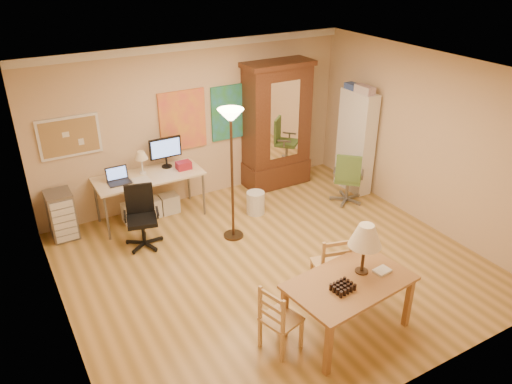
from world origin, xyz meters
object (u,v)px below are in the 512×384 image
armoire (276,133)px  office_chair_black (143,230)px  dining_table (355,268)px  bookshelf (356,142)px  computer_desk (151,191)px  office_chair_green (347,189)px

armoire → office_chair_black: bearing=-163.8°
dining_table → bookshelf: bearing=50.1°
office_chair_black → armoire: (2.84, 0.83, 0.74)m
office_chair_black → armoire: 3.05m
bookshelf → dining_table: bearing=-129.9°
computer_desk → office_chair_green: 3.33m
dining_table → office_chair_black: (-1.54, 2.94, -0.59)m
office_chair_black → bookshelf: (3.95, -0.06, 0.66)m
armoire → dining_table: bearing=-109.0°
armoire → computer_desk: bearing=-178.1°
bookshelf → office_chair_green: bearing=-138.9°
computer_desk → armoire: bearing=1.9°
office_chair_green → office_chair_black: bearing=172.8°
office_chair_green → computer_desk: bearing=159.0°
armoire → bookshelf: size_ratio=1.25×
computer_desk → armoire: 2.49m
dining_table → office_chair_black: 3.37m
bookshelf → armoire: bearing=141.6°
dining_table → armoire: size_ratio=0.66×
office_chair_green → bookshelf: 0.88m
dining_table → computer_desk: (-1.13, 3.69, -0.37)m
computer_desk → bookshelf: (3.54, -0.80, 0.44)m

